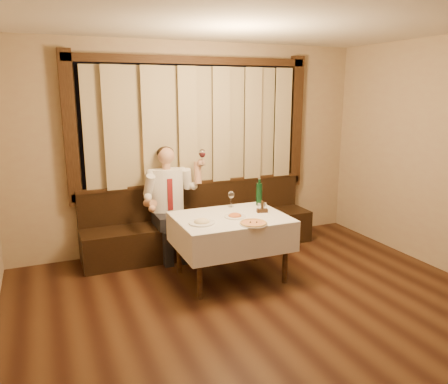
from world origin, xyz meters
name	(u,v)px	position (x,y,z in m)	size (l,w,h in m)	color
room	(261,162)	(0.00, 0.97, 1.50)	(5.01, 6.01, 2.81)	black
banquette	(201,228)	(0.00, 2.72, 0.31)	(3.20, 0.61, 0.94)	black
dining_table	(231,225)	(0.00, 1.70, 0.65)	(1.27, 0.97, 0.76)	black
pizza	(253,223)	(0.10, 1.32, 0.77)	(0.31, 0.31, 0.03)	white
pasta_red	(235,214)	(0.03, 1.65, 0.79)	(0.24, 0.24, 0.08)	white
pasta_cream	(202,220)	(-0.40, 1.57, 0.80)	(0.28, 0.28, 0.10)	white
green_bottle	(259,194)	(0.53, 2.02, 0.90)	(0.08, 0.08, 0.35)	#115125
table_wine_glass	(231,195)	(0.17, 2.07, 0.90)	(0.08, 0.08, 0.20)	white
cruet_caddy	(262,208)	(0.41, 1.71, 0.80)	(0.14, 0.09, 0.14)	black
seated_man	(169,195)	(-0.46, 2.63, 0.84)	(0.82, 0.61, 1.46)	black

